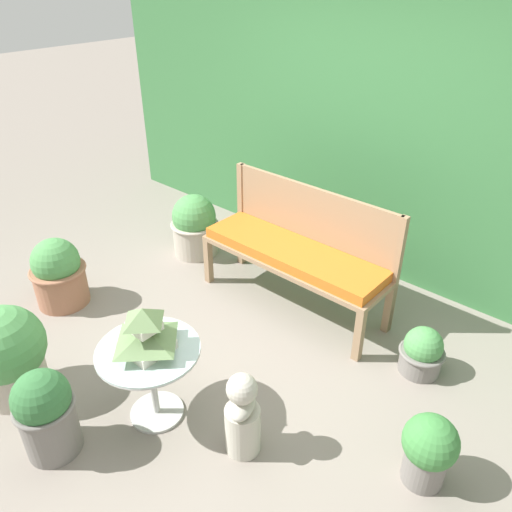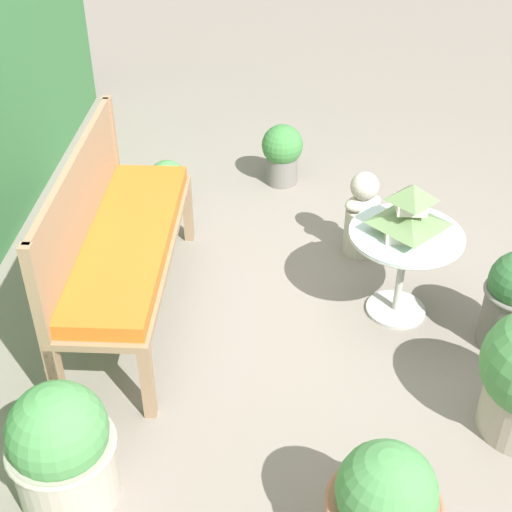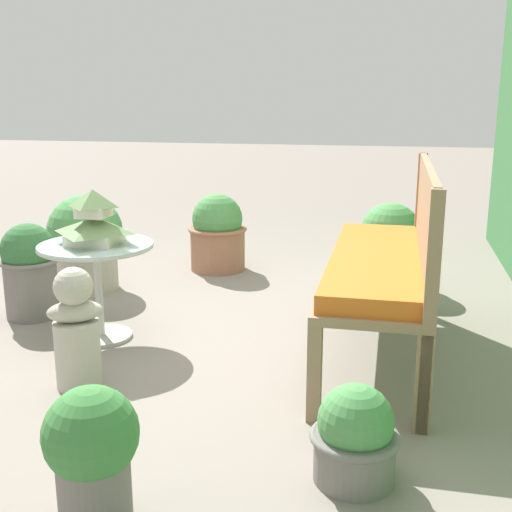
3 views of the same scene
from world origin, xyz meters
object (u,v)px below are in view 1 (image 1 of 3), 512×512
object	(u,v)px
potted_plant_table_near	(58,273)
potted_plant_patio_mid	(429,449)
garden_bust	(242,416)
potted_plant_bench_left	(422,352)
garden_bench	(293,256)
potted_plant_bench_right	(7,354)
pagoda_birdhouse	(145,332)
patio_table	(150,364)
potted_plant_table_far	(195,226)
potted_plant_hedge_corner	(46,412)

from	to	relation	value
potted_plant_table_near	potted_plant_patio_mid	bearing A→B (deg)	8.20
garden_bust	potted_plant_bench_left	xyz separation A→B (m)	(0.51, 1.36, -0.11)
garden_bench	potted_plant_bench_right	world-z (taller)	potted_plant_bench_right
pagoda_birdhouse	potted_plant_bench_left	size ratio (longest dim) A/B	0.95
patio_table	potted_plant_bench_right	world-z (taller)	potted_plant_bench_right
garden_bench	potted_plant_patio_mid	world-z (taller)	garden_bench
patio_table	potted_plant_table_far	xyz separation A→B (m)	(-1.37, 1.62, -0.14)
garden_bust	potted_plant_bench_left	world-z (taller)	garden_bust
patio_table	potted_plant_table_near	xyz separation A→B (m)	(-1.61, 0.26, -0.15)
potted_plant_bench_left	potted_plant_table_far	xyz separation A→B (m)	(-2.50, 0.08, 0.13)
potted_plant_hedge_corner	potted_plant_table_near	bearing A→B (deg)	147.80
potted_plant_hedge_corner	potted_plant_table_near	xyz separation A→B (m)	(-1.35, 0.85, -0.02)
patio_table	potted_plant_patio_mid	distance (m)	1.71
patio_table	potted_plant_table_far	world-z (taller)	potted_plant_table_far
pagoda_birdhouse	potted_plant_table_far	size ratio (longest dim) A/B	0.56
potted_plant_bench_right	potted_plant_patio_mid	bearing A→B (deg)	26.97
patio_table	potted_plant_bench_right	xyz separation A→B (m)	(-0.88, -0.52, -0.09)
garden_bench	garden_bust	size ratio (longest dim) A/B	2.78
garden_bench	potted_plant_hedge_corner	distance (m)	2.17
pagoda_birdhouse	potted_plant_bench_right	xyz separation A→B (m)	(-0.88, -0.52, -0.34)
potted_plant_hedge_corner	potted_plant_patio_mid	world-z (taller)	potted_plant_hedge_corner
potted_plant_table_near	potted_plant_patio_mid	xyz separation A→B (m)	(3.15, 0.45, -0.04)
pagoda_birdhouse	potted_plant_bench_right	distance (m)	1.08
potted_plant_table_far	potted_plant_patio_mid	xyz separation A→B (m)	(2.91, -0.90, -0.05)
potted_plant_table_far	potted_plant_table_near	size ratio (longest dim) A/B	1.02
potted_plant_hedge_corner	potted_plant_patio_mid	xyz separation A→B (m)	(1.80, 1.30, -0.06)
garden_bust	potted_plant_hedge_corner	size ratio (longest dim) A/B	0.99
pagoda_birdhouse	garden_bust	xyz separation A→B (m)	(0.62, 0.18, -0.41)
patio_table	potted_plant_bench_right	bearing A→B (deg)	-149.54
potted_plant_bench_left	potted_plant_patio_mid	world-z (taller)	potted_plant_patio_mid
potted_plant_bench_right	potted_plant_table_far	size ratio (longest dim) A/B	1.10
potted_plant_bench_left	pagoda_birdhouse	bearing A→B (deg)	-126.22
potted_plant_bench_right	potted_plant_patio_mid	distance (m)	2.72
garden_bust	potted_plant_table_near	size ratio (longest dim) A/B	0.97
potted_plant_hedge_corner	garden_bench	bearing A→B (deg)	85.42
patio_table	pagoda_birdhouse	bearing A→B (deg)	0.00
pagoda_birdhouse	potted_plant_patio_mid	size ratio (longest dim) A/B	0.74
potted_plant_bench_left	potted_plant_table_far	bearing A→B (deg)	178.12
garden_bench	patio_table	distance (m)	1.56
pagoda_birdhouse	potted_plant_table_far	xyz separation A→B (m)	(-1.37, 1.62, -0.39)
potted_plant_bench_left	potted_plant_table_near	bearing A→B (deg)	-154.97
garden_bench	potted_plant_table_near	world-z (taller)	potted_plant_table_near
potted_plant_table_far	potted_plant_table_near	world-z (taller)	potted_plant_table_far
pagoda_birdhouse	potted_plant_hedge_corner	xyz separation A→B (m)	(-0.26, -0.59, -0.38)
potted_plant_hedge_corner	potted_plant_table_far	size ratio (longest dim) A/B	0.96
potted_plant_bench_left	potted_plant_table_near	size ratio (longest dim) A/B	0.60
garden_bench	potted_plant_patio_mid	size ratio (longest dim) A/B	3.49
garden_bust	potted_plant_table_far	distance (m)	2.45
garden_bench	potted_plant_bench_left	xyz separation A→B (m)	(1.21, -0.02, -0.31)
potted_plant_hedge_corner	patio_table	bearing A→B (deg)	66.54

